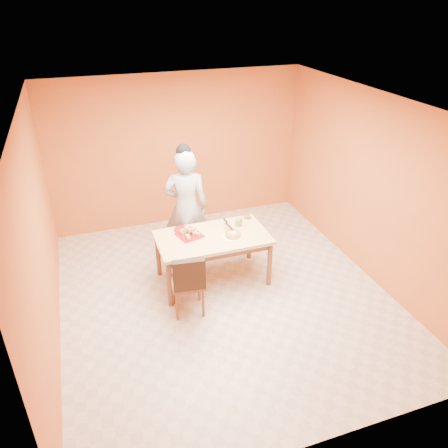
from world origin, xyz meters
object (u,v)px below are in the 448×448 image
object	(u,v)px
person	(186,207)
red_dinner_plate	(182,229)
magenta_glass	(240,223)
egg_ornament	(239,222)
pastry_platter	(190,235)
sponge_cake	(233,235)
checker_tin	(247,217)
dining_table	(213,242)
dining_chair	(188,282)

from	to	relation	value
person	red_dinner_plate	bearing A→B (deg)	79.19
magenta_glass	egg_ornament	bearing A→B (deg)	-178.63
person	red_dinner_plate	world-z (taller)	person
pastry_platter	sponge_cake	world-z (taller)	sponge_cake
magenta_glass	checker_tin	xyz separation A→B (m)	(0.20, 0.19, -0.03)
dining_table	magenta_glass	bearing A→B (deg)	18.40
sponge_cake	red_dinner_plate	bearing A→B (deg)	145.53
red_dinner_plate	magenta_glass	xyz separation A→B (m)	(0.86, -0.16, 0.04)
pastry_platter	red_dinner_plate	xyz separation A→B (m)	(-0.07, 0.21, -0.00)
red_dinner_plate	sponge_cake	xyz separation A→B (m)	(0.64, -0.44, 0.03)
person	egg_ornament	size ratio (longest dim) A/B	13.00
pastry_platter	person	bearing A→B (deg)	79.39
dining_table	dining_chair	world-z (taller)	dining_chair
person	magenta_glass	size ratio (longest dim) A/B	19.29
dining_chair	magenta_glass	distance (m)	1.30
checker_tin	sponge_cake	bearing A→B (deg)	-131.24
dining_table	person	size ratio (longest dim) A/B	0.86
dining_table	sponge_cake	bearing A→B (deg)	-24.13
person	magenta_glass	distance (m)	0.88
dining_table	pastry_platter	size ratio (longest dim) A/B	4.97
egg_ornament	magenta_glass	world-z (taller)	egg_ornament
pastry_platter	red_dinner_plate	distance (m)	0.22
dining_table	magenta_glass	size ratio (longest dim) A/B	16.65
pastry_platter	magenta_glass	distance (m)	0.79
dining_table	dining_chair	distance (m)	0.81
egg_ornament	checker_tin	bearing A→B (deg)	36.82
dining_table	egg_ornament	world-z (taller)	egg_ornament
pastry_platter	egg_ornament	distance (m)	0.77
dining_chair	red_dinner_plate	distance (m)	0.97
red_dinner_plate	sponge_cake	bearing A→B (deg)	-34.47
dining_chair	sponge_cake	xyz separation A→B (m)	(0.80, 0.47, 0.31)
sponge_cake	magenta_glass	bearing A→B (deg)	52.59
egg_ornament	dining_chair	bearing A→B (deg)	-146.68
dining_table	sponge_cake	size ratio (longest dim) A/B	6.91
dining_table	dining_chair	size ratio (longest dim) A/B	1.71
person	egg_ornament	distance (m)	0.86
dining_table	pastry_platter	bearing A→B (deg)	159.45
person	checker_tin	world-z (taller)	person
pastry_platter	sponge_cake	xyz separation A→B (m)	(0.58, -0.24, 0.03)
pastry_platter	checker_tin	xyz separation A→B (m)	(0.99, 0.23, 0.01)
dining_chair	person	distance (m)	1.40
person	egg_ornament	xyz separation A→B (m)	(0.66, -0.54, -0.10)
pastry_platter	red_dinner_plate	bearing A→B (deg)	107.60
dining_chair	magenta_glass	size ratio (longest dim) A/B	9.75
red_dinner_plate	checker_tin	world-z (taller)	checker_tin
dining_table	sponge_cake	xyz separation A→B (m)	(0.27, -0.12, 0.13)
dining_table	magenta_glass	xyz separation A→B (m)	(0.48, 0.16, 0.14)
sponge_cake	checker_tin	distance (m)	0.63
sponge_cake	magenta_glass	distance (m)	0.35
checker_tin	pastry_platter	bearing A→B (deg)	-166.69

